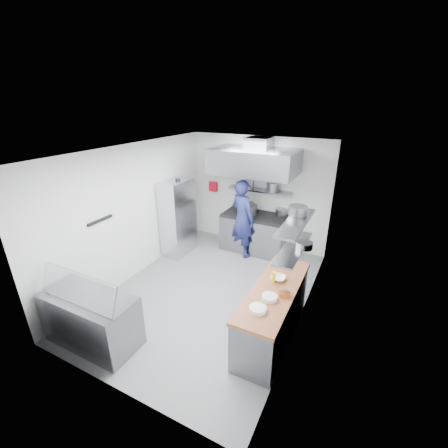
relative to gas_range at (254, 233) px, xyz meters
The scene contains 36 objects.
floor 2.15m from the gas_range, 92.73° to the right, with size 5.00×5.00×0.00m, color slate.
ceiling 3.15m from the gas_range, 92.73° to the right, with size 5.00×5.00×0.00m, color silver.
wall_back 1.04m from the gas_range, 104.04° to the left, with size 3.60×0.02×2.80m, color white.
wall_front 4.70m from the gas_range, 91.25° to the right, with size 3.60×0.02×2.80m, color white.
wall_left 2.99m from the gas_range, 132.14° to the right, with size 5.00×0.02×2.80m, color white.
wall_right 2.86m from the gas_range, 51.01° to the right, with size 5.00×0.02×2.80m, color white.
gas_range is the anchor object (origin of this frame).
cooktop 0.48m from the gas_range, ahead, with size 1.57×0.78×0.06m, color black.
stock_pot_left 0.79m from the gas_range, 132.40° to the left, with size 0.25×0.25×0.20m, color slate.
stock_pot_mid 0.64m from the gas_range, 168.99° to the right, with size 0.36×0.36×0.24m, color slate.
stock_pot_right 0.87m from the gas_range, 25.56° to the left, with size 0.26×0.26×0.16m, color slate.
over_range_shelf 1.10m from the gas_range, 90.00° to the left, with size 1.60×0.30×0.04m, color gray.
shelf_pot_a 1.31m from the gas_range, 125.58° to the left, with size 0.26×0.26×0.18m, color slate.
shelf_pot_b 1.27m from the gas_range, 34.89° to the left, with size 0.29×0.29×0.22m, color slate.
extractor_hood 1.86m from the gas_range, 90.00° to the right, with size 1.90×1.15×0.55m, color gray.
hood_duct 2.23m from the gas_range, 90.00° to the left, with size 0.55×0.55×0.24m, color slate.
red_firebox 1.70m from the gas_range, 165.86° to the left, with size 0.22×0.10×0.26m, color red.
chef 0.65m from the gas_range, 115.87° to the right, with size 0.70×0.46×1.91m, color navy.
wire_rack 1.94m from the gas_range, 149.81° to the right, with size 0.50×0.90×1.85m, color silver.
rack_bin_a 2.01m from the gas_range, 145.34° to the right, with size 0.16×0.19×0.17m, color white.
rack_bin_b 1.98m from the gas_range, 155.92° to the right, with size 0.13×0.17×0.15m, color yellow.
rack_jar 2.28m from the gas_range, 149.42° to the right, with size 0.12×0.12×0.18m, color black.
knife_strip 3.70m from the gas_range, 122.01° to the right, with size 0.04×0.55×0.05m, color black.
prep_counter_base 3.03m from the gas_range, 62.93° to the right, with size 0.62×2.00×0.84m, color gray.
prep_counter_top 3.06m from the gas_range, 62.93° to the right, with size 0.65×2.04×0.06m, color brown.
plate_stack_a 3.60m from the gas_range, 68.05° to the right, with size 0.24×0.24×0.06m, color white.
plate_stack_b 3.33m from the gas_range, 65.04° to the right, with size 0.23×0.23×0.06m, color white.
copper_pan 3.26m from the gas_range, 60.97° to the right, with size 0.16×0.16×0.06m, color #CC7E39.
squeeze_bottle 2.90m from the gas_range, 62.83° to the right, with size 0.06×0.06×0.18m, color yellow.
mixing_bowl 2.83m from the gas_range, 61.09° to the right, with size 0.23×0.23×0.06m, color white.
wall_shelf_lower 3.04m from the gas_range, 57.31° to the right, with size 0.30×1.30×0.04m, color gray.
wall_shelf_upper 3.21m from the gas_range, 57.31° to the right, with size 0.30×1.30×0.04m, color gray.
shelf_pot_c 3.13m from the gas_range, 54.52° to the right, with size 0.24×0.24×0.10m, color slate.
shelf_pot_d 3.03m from the gas_range, 55.09° to the right, with size 0.29×0.29×0.14m, color slate.
display_case 4.25m from the gas_range, 105.02° to the right, with size 1.50×0.70×0.85m, color gray.
display_glass 4.40m from the gas_range, 104.61° to the right, with size 1.47×0.02×0.45m, color silver.
Camera 1 is at (2.52, -4.40, 3.59)m, focal length 24.00 mm.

